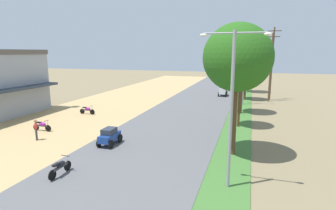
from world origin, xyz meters
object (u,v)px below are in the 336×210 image
at_px(median_tree_fourth, 247,61).
at_px(utility_pole_near, 271,66).
at_px(parked_motorbike_second, 42,125).
at_px(median_tree_second, 241,66).
at_px(streetlamp_mid, 244,68).
at_px(pedestrian_on_shoulder, 36,129).
at_px(utility_pole_far, 272,63).
at_px(parked_motorbike_third, 87,110).
at_px(streetlamp_near, 232,100).
at_px(car_hatchback_blue, 110,136).
at_px(motorbike_ahead_second, 60,166).
at_px(car_van_white, 223,90).
at_px(streetlamp_far, 247,64).
at_px(median_tree_fifth, 247,42).
at_px(median_tree_third, 243,47).
at_px(median_tree_nearest, 238,58).

relative_size(median_tree_fourth, utility_pole_near, 0.77).
height_order(parked_motorbike_second, median_tree_second, median_tree_second).
xyz_separation_m(parked_motorbike_second, streetlamp_mid, (15.86, 17.27, 4.13)).
height_order(pedestrian_on_shoulder, utility_pole_far, utility_pole_far).
bearing_deg(parked_motorbike_third, streetlamp_near, -36.63).
bearing_deg(median_tree_second, streetlamp_mid, 89.75).
distance_m(pedestrian_on_shoulder, car_hatchback_blue, 5.91).
distance_m(streetlamp_near, motorbike_ahead_second, 9.71).
bearing_deg(utility_pole_near, car_hatchback_blue, -118.30).
height_order(streetlamp_mid, car_van_white, streetlamp_mid).
distance_m(streetlamp_near, streetlamp_far, 42.80).
bearing_deg(car_hatchback_blue, median_tree_fifth, 73.89).
height_order(median_tree_fourth, car_hatchback_blue, median_tree_fourth).
height_order(median_tree_third, median_tree_fifth, median_tree_fifth).
distance_m(streetlamp_near, utility_pole_near, 26.11).
height_order(median_tree_nearest, median_tree_second, median_tree_nearest).
bearing_deg(utility_pole_near, streetlamp_near, -97.22).
distance_m(streetlamp_mid, utility_pole_near, 4.77).
bearing_deg(car_van_white, median_tree_fifth, 58.60).
bearing_deg(median_tree_fifth, parked_motorbike_second, -119.24).
height_order(utility_pole_far, car_van_white, utility_pole_far).
height_order(streetlamp_far, utility_pole_near, utility_pole_near).
bearing_deg(streetlamp_mid, pedestrian_on_shoulder, -126.89).
height_order(median_tree_second, median_tree_fourth, median_tree_fourth).
bearing_deg(parked_motorbike_third, utility_pole_far, 38.56).
relative_size(streetlamp_near, streetlamp_far, 1.05).
relative_size(pedestrian_on_shoulder, streetlamp_near, 0.21).
bearing_deg(utility_pole_far, streetlamp_mid, -126.83).
bearing_deg(median_tree_nearest, car_van_white, 97.34).
bearing_deg(streetlamp_near, median_tree_second, 90.24).
bearing_deg(car_van_white, streetlamp_mid, -62.37).
distance_m(median_tree_nearest, streetlamp_mid, 17.99).
bearing_deg(utility_pole_near, car_van_white, 158.73).
height_order(median_tree_third, motorbike_ahead_second, median_tree_third).
height_order(median_tree_nearest, streetlamp_far, median_tree_nearest).
distance_m(median_tree_fifth, car_hatchback_blue, 31.65).
xyz_separation_m(pedestrian_on_shoulder, car_hatchback_blue, (5.87, 0.65, -0.22)).
xyz_separation_m(median_tree_second, median_tree_fifth, (-0.07, 21.72, 2.77)).
height_order(parked_motorbike_second, car_van_white, car_van_white).
relative_size(median_tree_second, streetlamp_mid, 0.86).
xyz_separation_m(median_tree_nearest, utility_pole_near, (3.32, 21.38, -1.56)).
xyz_separation_m(median_tree_fourth, motorbike_ahead_second, (-8.93, -27.52, -4.89)).
distance_m(parked_motorbike_second, pedestrian_on_shoulder, 2.51).
xyz_separation_m(median_tree_nearest, streetlamp_near, (0.04, -4.53, -1.86)).
height_order(parked_motorbike_second, median_tree_fifth, median_tree_fifth).
distance_m(pedestrian_on_shoulder, median_tree_fifth, 34.23).
xyz_separation_m(streetlamp_near, car_van_white, (-3.11, 28.39, -3.42)).
bearing_deg(car_van_white, median_tree_fourth, -34.86).
xyz_separation_m(streetlamp_mid, utility_pole_far, (3.50, 4.67, 0.47)).
height_order(parked_motorbike_second, median_tree_third, median_tree_third).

